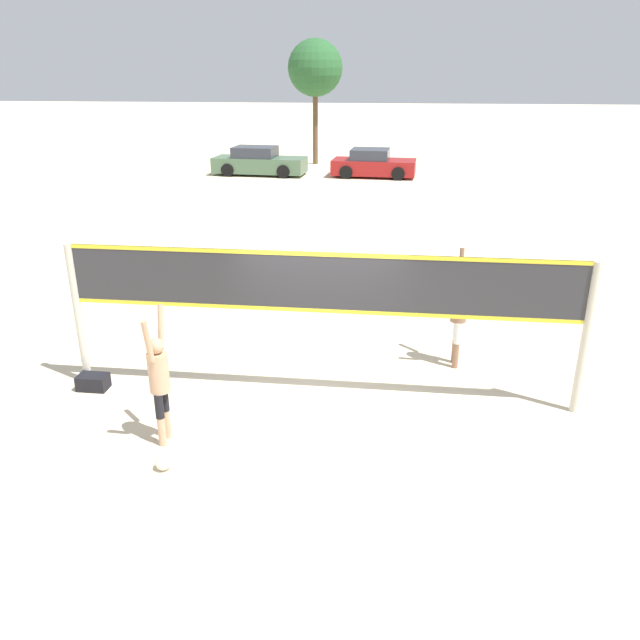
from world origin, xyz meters
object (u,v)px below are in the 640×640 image
object	(u,v)px
player_blocker	(459,308)
volleyball	(163,462)
volleyball_net	(320,297)
parked_car_near	(259,162)
parked_car_mid	(373,164)
gear_bag	(93,382)
tree_left_cluster	(315,68)
player_spiker	(159,376)

from	to	relation	value
player_blocker	volleyball	xyz separation A→B (m)	(-4.05, -3.68, -0.99)
volleyball_net	parked_car_near	size ratio (longest dim) A/B	1.71
parked_car_near	volleyball_net	bearing A→B (deg)	-71.86
volleyball_net	parked_car_mid	bearing A→B (deg)	90.39
player_blocker	gear_bag	xyz separation A→B (m)	(-5.99, -1.66, -0.97)
player_blocker	gear_bag	world-z (taller)	player_blocker
parked_car_mid	tree_left_cluster	distance (m)	7.04
player_blocker	gear_bag	distance (m)	6.29
tree_left_cluster	gear_bag	bearing A→B (deg)	-90.32
player_spiker	parked_car_near	bearing A→B (deg)	9.12
parked_car_mid	tree_left_cluster	size ratio (longest dim) A/B	0.64
tree_left_cluster	parked_car_near	bearing A→B (deg)	-118.09
parked_car_near	parked_car_mid	world-z (taller)	parked_car_near
volleyball_net	volleyball	distance (m)	3.30
player_spiker	tree_left_cluster	bearing A→B (deg)	3.16
volleyball	parked_car_mid	world-z (taller)	parked_car_mid
gear_bag	tree_left_cluster	xyz separation A→B (m)	(0.15, 27.23, 4.90)
player_blocker	volleyball_net	bearing A→B (deg)	-57.61
parked_car_mid	player_spiker	bearing A→B (deg)	-90.98
volleyball_net	parked_car_near	bearing A→B (deg)	104.62
player_spiker	player_blocker	bearing A→B (deg)	-54.70
player_blocker	parked_car_mid	size ratio (longest dim) A/B	0.50
player_spiker	volleyball_net	bearing A→B (deg)	-51.69
volleyball	parked_car_mid	bearing A→B (deg)	86.23
volleyball_net	player_spiker	size ratio (longest dim) A/B	4.09
player_blocker	player_spiker	bearing A→B (deg)	-54.70
volleyball	volleyball_net	bearing A→B (deg)	51.36
player_spiker	tree_left_cluster	world-z (taller)	tree_left_cluster
player_blocker	tree_left_cluster	size ratio (longest dim) A/B	0.32
gear_bag	parked_car_near	distance (m)	22.99
volleyball	parked_car_near	xyz separation A→B (m)	(-4.11, 24.91, 0.52)
volleyball	parked_car_mid	xyz separation A→B (m)	(1.64, 24.99, 0.50)
volleyball_net	parked_car_mid	size ratio (longest dim) A/B	1.92
player_blocker	parked_car_near	bearing A→B (deg)	-158.98
volleyball_net	gear_bag	distance (m)	4.07
volleyball_net	parked_car_near	world-z (taller)	volleyball_net
parked_car_mid	gear_bag	bearing A→B (deg)	-95.49
tree_left_cluster	volleyball	bearing A→B (deg)	-86.49
player_spiker	player_blocker	size ratio (longest dim) A/B	0.94
player_blocker	parked_car_near	xyz separation A→B (m)	(-8.16, 21.23, -0.47)
player_blocker	tree_left_cluster	xyz separation A→B (m)	(-5.84, 25.57, 3.94)
player_spiker	player_blocker	world-z (taller)	player_blocker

